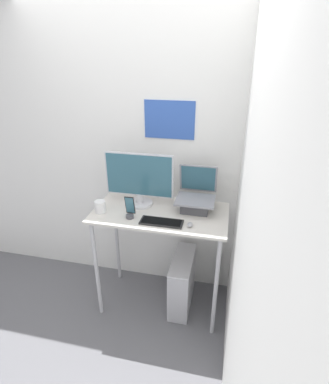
{
  "coord_description": "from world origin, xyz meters",
  "views": [
    {
      "loc": [
        0.5,
        -1.77,
        2.12
      ],
      "look_at": [
        0.04,
        0.28,
        1.14
      ],
      "focal_mm": 28.0,
      "sensor_mm": 36.0,
      "label": 1
    }
  ],
  "objects_px": {
    "monitor": "(139,181)",
    "mouse": "(190,225)",
    "cell_phone": "(130,211)",
    "computer_tower": "(182,282)",
    "laptop": "(196,200)",
    "keyboard": "(162,222)"
  },
  "relations": [
    {
      "from": "monitor",
      "to": "keyboard",
      "type": "height_order",
      "value": "monitor"
    },
    {
      "from": "computer_tower",
      "to": "mouse",
      "type": "bearing_deg",
      "value": -69.07
    },
    {
      "from": "keyboard",
      "to": "mouse",
      "type": "relative_size",
      "value": 5.14
    },
    {
      "from": "keyboard",
      "to": "computer_tower",
      "type": "xyz_separation_m",
      "value": [
        0.14,
        0.19,
        -0.72
      ]
    },
    {
      "from": "laptop",
      "to": "monitor",
      "type": "distance_m",
      "value": 0.48
    },
    {
      "from": "computer_tower",
      "to": "keyboard",
      "type": "bearing_deg",
      "value": -126.1
    },
    {
      "from": "mouse",
      "to": "cell_phone",
      "type": "distance_m",
      "value": 0.47
    },
    {
      "from": "monitor",
      "to": "cell_phone",
      "type": "bearing_deg",
      "value": -92.14
    },
    {
      "from": "cell_phone",
      "to": "computer_tower",
      "type": "relative_size",
      "value": 0.36
    },
    {
      "from": "monitor",
      "to": "mouse",
      "type": "height_order",
      "value": "monitor"
    },
    {
      "from": "monitor",
      "to": "cell_phone",
      "type": "distance_m",
      "value": 0.28
    },
    {
      "from": "laptop",
      "to": "computer_tower",
      "type": "bearing_deg",
      "value": -134.69
    },
    {
      "from": "laptop",
      "to": "cell_phone",
      "type": "bearing_deg",
      "value": -152.62
    },
    {
      "from": "monitor",
      "to": "mouse",
      "type": "relative_size",
      "value": 8.97
    },
    {
      "from": "laptop",
      "to": "monitor",
      "type": "bearing_deg",
      "value": -178.39
    },
    {
      "from": "cell_phone",
      "to": "computer_tower",
      "type": "height_order",
      "value": "cell_phone"
    },
    {
      "from": "laptop",
      "to": "keyboard",
      "type": "bearing_deg",
      "value": -128.79
    },
    {
      "from": "mouse",
      "to": "computer_tower",
      "type": "relative_size",
      "value": 0.13
    },
    {
      "from": "laptop",
      "to": "computer_tower",
      "type": "height_order",
      "value": "laptop"
    },
    {
      "from": "mouse",
      "to": "cell_phone",
      "type": "bearing_deg",
      "value": 176.89
    },
    {
      "from": "cell_phone",
      "to": "keyboard",
      "type": "bearing_deg",
      "value": -5.89
    },
    {
      "from": "keyboard",
      "to": "mouse",
      "type": "bearing_deg",
      "value": 0.22
    }
  ]
}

